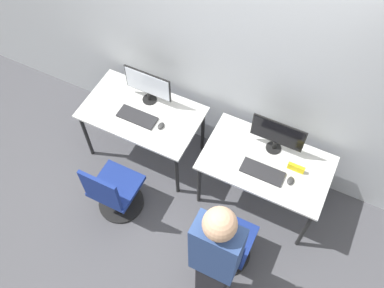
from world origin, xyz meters
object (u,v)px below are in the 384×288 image
Objects in this scene: mouse_right at (291,181)px; mouse_left at (161,126)px; keyboard_left at (137,117)px; office_chair_right at (226,245)px; monitor_right at (277,135)px; keyboard_right at (262,172)px; office_chair_left at (114,193)px; person_right at (215,259)px; monitor_left at (148,85)px.

mouse_left is at bearing 179.10° from mouse_right.
keyboard_left is 1.53m from office_chair_right.
monitor_right is (1.09, 0.25, 0.21)m from mouse_left.
keyboard_left is at bearing 178.36° from keyboard_right.
office_chair_left is 1.73m from mouse_right.
person_right reaches higher than mouse_right.
office_chair_right is at bearing -35.79° from monitor_left.
keyboard_right is 4.52× the size of mouse_right.
mouse_left reaches higher than keyboard_left.
keyboard_left is 1.00× the size of keyboard_right.
mouse_right is (1.35, -0.02, 0.00)m from mouse_left.
monitor_right is at bearing 133.77° from mouse_right.
office_chair_right is at bearing -0.19° from office_chair_left.
office_chair_right is at bearing -93.25° from monitor_right.
mouse_right is (1.62, -0.02, 0.01)m from keyboard_left.
monitor_left reaches higher than keyboard_left.
person_right reaches higher than office_chair_left.
monitor_left is at bearing 170.44° from mouse_right.
monitor_left reaches higher than mouse_right.
mouse_left is at bearing 177.65° from keyboard_right.
monitor_left is 1.25× the size of keyboard_left.
keyboard_left is 1.40m from monitor_right.
person_right is at bearing -44.94° from mouse_left.
office_chair_right is 0.49× the size of person_right.
keyboard_right is 0.27m from mouse_right.
monitor_right is 1.13m from office_chair_right.
mouse_right is at bearing -9.56° from monitor_left.
mouse_right is (0.26, -0.28, -0.21)m from monitor_right.
mouse_right is 1.10m from person_right.
keyboard_left is 0.47× the size of office_chair_left.
office_chair_left is 9.58× the size of mouse_right.
mouse_right is at bearing -0.90° from mouse_left.
keyboard_left is at bearing 141.66° from person_right.
mouse_left is (0.27, 0.01, 0.01)m from keyboard_left.
office_chair_right is at bearing -27.62° from keyboard_left.
office_chair_left reaches higher than keyboard_right.
mouse_left reaches higher than keyboard_right.
keyboard_right is (1.09, -0.04, -0.01)m from mouse_left.
mouse_left is 0.22× the size of keyboard_right.
office_chair_left is at bearing -85.24° from monitor_left.
keyboard_left is (0.00, -0.26, -0.22)m from monitor_left.
monitor_left is at bearing -179.91° from monitor_right.
person_right is at bearing -44.58° from monitor_left.
keyboard_left is 0.80× the size of monitor_right.
person_right is at bearing -91.43° from monitor_right.
person_right is (1.33, -1.31, 0.01)m from monitor_left.
mouse_left is 0.10× the size of office_chair_left.
mouse_left is 1.35m from mouse_right.
keyboard_left is at bearing 179.45° from mouse_right.
monitor_left is at bearing 144.21° from office_chair_right.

